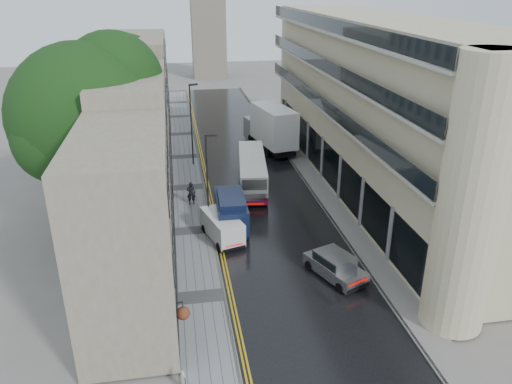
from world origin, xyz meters
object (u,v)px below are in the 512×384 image
object	(u,v)px
navy_van	(219,222)
white_lorry	(267,134)
estate_sign	(184,382)
white_van	(219,239)
lamp_post_far	(191,126)
cream_bus	(241,183)
pedestrian	(191,193)
lamp_post_near	(207,183)
tree_near	(87,141)
silver_hatchback	(341,281)
tree_far	(112,106)

from	to	relation	value
navy_van	white_lorry	bearing A→B (deg)	70.33
white_lorry	estate_sign	xyz separation A→B (m)	(-9.52, -30.69, -1.85)
white_van	lamp_post_far	bearing A→B (deg)	76.90
cream_bus	lamp_post_far	distance (m)	9.77
navy_van	pedestrian	world-z (taller)	navy_van
lamp_post_near	lamp_post_far	bearing A→B (deg)	98.73
pedestrian	tree_near	bearing A→B (deg)	31.75
tree_near	silver_hatchback	distance (m)	18.70
lamp_post_far	tree_near	bearing A→B (deg)	-139.84
tree_near	navy_van	xyz separation A→B (m)	(8.41, -2.23, -5.58)
tree_near	lamp_post_near	world-z (taller)	tree_near
white_van	lamp_post_far	xyz separation A→B (m)	(-0.83, 17.24, 3.06)
silver_hatchback	estate_sign	size ratio (longest dim) A/B	4.62
tree_far	white_lorry	xyz separation A→B (m)	(14.67, 1.63, -3.82)
pedestrian	white_van	bearing A→B (deg)	102.89
tree_far	navy_van	bearing A→B (deg)	-61.96
tree_far	pedestrian	bearing A→B (deg)	-54.96
silver_hatchback	pedestrian	bearing A→B (deg)	97.64
navy_van	lamp_post_far	size ratio (longest dim) A/B	0.68
tree_near	estate_sign	size ratio (longest dim) A/B	15.46
silver_hatchback	navy_van	xyz separation A→B (m)	(-6.25, 7.63, 0.57)
white_van	lamp_post_near	distance (m)	4.30
tree_near	white_van	xyz separation A→B (m)	(8.20, -3.89, -5.99)
cream_bus	pedestrian	distance (m)	4.26
lamp_post_near	estate_sign	size ratio (longest dim) A/B	7.84
white_lorry	lamp_post_far	size ratio (longest dim) A/B	1.17
tree_far	lamp_post_near	xyz separation A→B (m)	(7.50, -13.56, -2.59)
tree_near	lamp_post_near	bearing A→B (deg)	-4.14
lamp_post_near	lamp_post_far	size ratio (longest dim) A/B	0.90
lamp_post_near	white_lorry	bearing A→B (deg)	71.69
pedestrian	estate_sign	size ratio (longest dim) A/B	2.12
white_lorry	estate_sign	distance (m)	32.18
tree_far	pedestrian	distance (m)	12.34
cream_bus	white_van	size ratio (longest dim) A/B	2.34
tree_near	navy_van	bearing A→B (deg)	-14.83
tree_near	white_van	size ratio (longest dim) A/B	3.36
white_van	lamp_post_near	world-z (taller)	lamp_post_near
tree_near	lamp_post_near	xyz separation A→B (m)	(7.80, -0.56, -3.31)
white_lorry	estate_sign	world-z (taller)	white_lorry
tree_near	lamp_post_far	size ratio (longest dim) A/B	1.78
cream_bus	estate_sign	xyz separation A→B (m)	(-5.45, -20.69, -0.77)
pedestrian	lamp_post_near	world-z (taller)	lamp_post_near
tree_far	white_lorry	world-z (taller)	tree_far
cream_bus	lamp_post_near	xyz separation A→B (m)	(-3.10, -5.20, 2.30)
navy_van	estate_sign	xyz separation A→B (m)	(-2.96, -13.83, -0.80)
white_lorry	cream_bus	bearing A→B (deg)	-123.87
cream_bus	pedestrian	world-z (taller)	cream_bus
cream_bus	white_lorry	xyz separation A→B (m)	(4.07, 9.99, 1.08)
white_lorry	lamp_post_far	distance (m)	7.88
navy_van	pedestrian	xyz separation A→B (m)	(-1.68, 6.05, -0.29)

